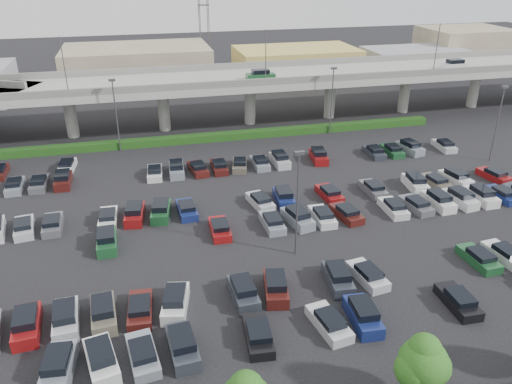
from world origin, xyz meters
TOP-DOWN VIEW (x-y plane):
  - ground at (0.00, 0.00)m, footprint 280.00×280.00m
  - overpass at (-0.21, 31.96)m, footprint 150.00×13.00m
  - hedge at (0.00, 25.00)m, footprint 66.00×1.60m
  - tree_row at (0.70, -26.53)m, footprint 65.07×3.66m
  - parked_cars at (-0.55, -3.21)m, footprint 62.98×41.61m
  - light_poles at (-4.13, 2.00)m, footprint 66.90×48.38m
  - distant_buildings at (12.38, 61.81)m, footprint 138.00×24.00m
  - comm_tower at (4.00, 74.00)m, footprint 2.40×2.40m

SIDE VIEW (x-z plane):
  - ground at x=0.00m, z-range 0.00..0.00m
  - hedge at x=0.00m, z-range 0.00..1.10m
  - parked_cars at x=-0.55m, z-range -0.21..1.46m
  - tree_row at x=0.70m, z-range 0.55..6.49m
  - distant_buildings at x=12.38m, z-range -0.76..8.24m
  - light_poles at x=-4.13m, z-range 1.09..11.39m
  - overpass at x=-0.21m, z-range -0.93..14.87m
  - comm_tower at x=4.00m, z-range 0.61..30.61m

